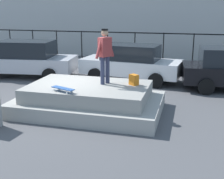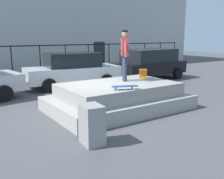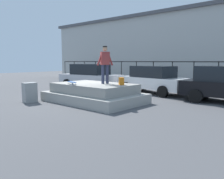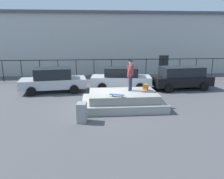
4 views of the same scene
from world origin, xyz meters
The scene contains 10 objects.
ground_plane centered at (0.00, 0.00, 0.00)m, with size 60.00×60.00×0.00m, color #4C4C4F.
concrete_ledge centered at (0.79, -0.31, 0.40)m, with size 4.65×2.95×0.89m.
skateboarder centered at (1.25, -0.02, 1.91)m, with size 0.48×0.74×1.76m.
skateboard centered at (0.33, -1.27, 0.99)m, with size 0.81×0.47×0.12m.
backpack centered at (2.19, 0.06, 1.06)m, with size 0.28×0.20×0.34m, color orange.
car_silver_sedan_near centered at (-3.80, 3.70, 0.88)m, with size 4.85×2.55×1.75m.
car_white_sedan_mid centered at (1.25, 4.20, 0.85)m, with size 4.71×2.36×1.67m.
utility_box centered at (-1.46, -2.40, 0.47)m, with size 0.44×0.60×0.94m, color gray.
fence_row centered at (0.00, 7.57, 1.29)m, with size 24.06×0.06×1.95m.
warehouse_building centered at (0.00, 14.63, 3.22)m, with size 33.58×8.78×6.43m.
Camera 3 is at (8.81, -7.97, 1.96)m, focal length 37.18 mm.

